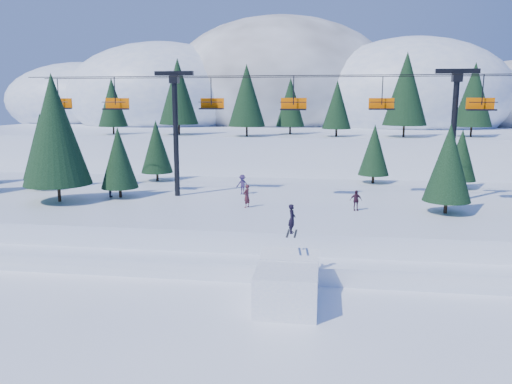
# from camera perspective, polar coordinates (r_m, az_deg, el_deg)

# --- Properties ---
(ground) EXTENTS (160.00, 160.00, 0.00)m
(ground) POSITION_cam_1_polar(r_m,az_deg,el_deg) (24.68, -0.57, -14.55)
(ground) COLOR white
(ground) RESTS_ON ground
(mid_shelf) EXTENTS (70.00, 22.00, 2.50)m
(mid_shelf) POSITION_cam_1_polar(r_m,az_deg,el_deg) (41.30, 3.14, -2.44)
(mid_shelf) COLOR white
(mid_shelf) RESTS_ON ground
(berm) EXTENTS (70.00, 6.00, 1.10)m
(berm) POSITION_cam_1_polar(r_m,az_deg,el_deg) (31.88, 1.58, -7.63)
(berm) COLOR white
(berm) RESTS_ON ground
(mountain_ridge) EXTENTS (119.00, 60.07, 26.46)m
(mountain_ridge) POSITION_cam_1_polar(r_m,az_deg,el_deg) (95.85, 2.99, 9.91)
(mountain_ridge) COLOR white
(mountain_ridge) RESTS_ON ground
(jump_kicker) EXTENTS (3.10, 4.34, 5.06)m
(jump_kicker) POSITION_cam_1_polar(r_m,az_deg,el_deg) (25.93, 3.59, -10.53)
(jump_kicker) COLOR white
(jump_kicker) RESTS_ON ground
(chairlift) EXTENTS (46.00, 3.21, 10.28)m
(chairlift) POSITION_cam_1_polar(r_m,az_deg,el_deg) (40.28, 4.20, 8.82)
(chairlift) COLOR black
(chairlift) RESTS_ON mid_shelf
(conifer_stand) EXTENTS (61.69, 17.02, 10.23)m
(conifer_stand) POSITION_cam_1_polar(r_m,az_deg,el_deg) (40.54, 9.30, 5.75)
(conifer_stand) COLOR black
(conifer_stand) RESTS_ON mid_shelf
(distant_skiers) EXTENTS (28.01, 6.04, 1.75)m
(distant_skiers) POSITION_cam_1_polar(r_m,az_deg,el_deg) (40.40, 0.98, 0.27)
(distant_skiers) COLOR #38192A
(distant_skiers) RESTS_ON mid_shelf
(banner_near) EXTENTS (2.83, 0.47, 0.90)m
(banner_near) POSITION_cam_1_polar(r_m,az_deg,el_deg) (29.26, 11.55, -9.54)
(banner_near) COLOR black
(banner_near) RESTS_ON ground
(banner_far) EXTENTS (2.82, 0.51, 0.90)m
(banner_far) POSITION_cam_1_polar(r_m,az_deg,el_deg) (30.49, 19.75, -9.13)
(banner_far) COLOR black
(banner_far) RESTS_ON ground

